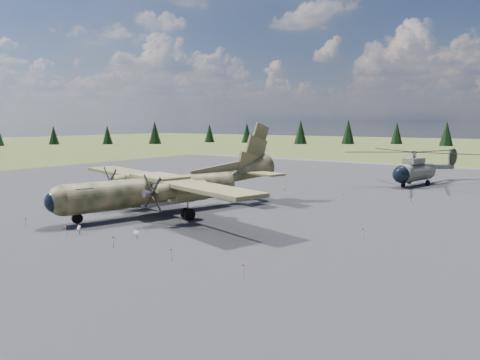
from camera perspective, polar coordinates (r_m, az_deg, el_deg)
The scene contains 8 objects.
ground at distance 47.83m, azimuth -4.17°, elevation -4.33°, with size 500.00×500.00×0.00m, color #475124.
apron at distance 55.78m, azimuth 2.37°, elevation -2.67°, with size 120.00×120.00×0.04m, color #57575B.
transport_plane at distance 49.66m, azimuth -8.74°, elevation -0.61°, with size 29.94×26.74×9.98m.
helicopter_near at distance 74.22m, azimuth 20.62°, elevation 2.17°, with size 24.27×25.51×5.15m.
info_placard_left at distance 41.93m, azimuth -19.03°, elevation -5.62°, with size 0.53×0.35×0.78m.
info_placard_right at distance 39.13m, azimuth -12.51°, elevation -6.32°, with size 0.51×0.30×0.75m.
barrier_fence at distance 47.97m, azimuth -4.66°, elevation -3.68°, with size 33.12×29.62×0.85m.
treeline at distance 51.31m, azimuth 0.17°, elevation 1.85°, with size 339.23×342.38×10.92m.
Camera 1 is at (29.80, -36.19, 9.49)m, focal length 35.00 mm.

